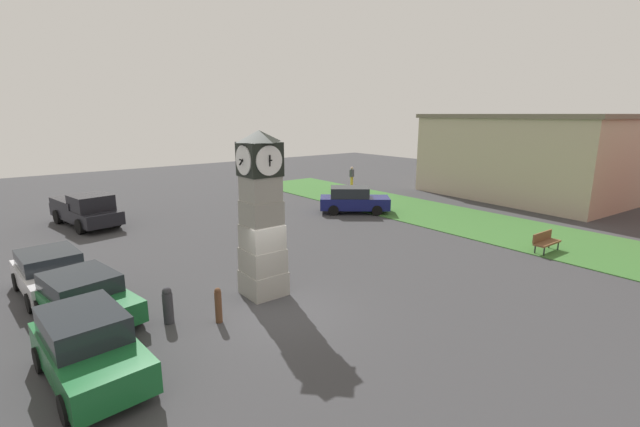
% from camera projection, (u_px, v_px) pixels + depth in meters
% --- Properties ---
extents(ground_plane, '(81.37, 81.37, 0.00)m').
position_uv_depth(ground_plane, '(278.00, 312.00, 13.43)').
color(ground_plane, '#38383A').
extents(clock_tower, '(1.45, 1.47, 5.57)m').
position_uv_depth(clock_tower, '(262.00, 219.00, 14.21)').
color(clock_tower, gray).
rests_on(clock_tower, ground_plane).
extents(bollard_near_tower, '(0.21, 0.21, 1.09)m').
position_uv_depth(bollard_near_tower, '(218.00, 305.00, 12.66)').
color(bollard_near_tower, brown).
rests_on(bollard_near_tower, ground_plane).
extents(bollard_mid_row, '(0.30, 0.30, 1.14)m').
position_uv_depth(bollard_mid_row, '(168.00, 305.00, 12.61)').
color(bollard_mid_row, '#333338').
rests_on(bollard_mid_row, ground_plane).
extents(car_navy_sedan, '(3.97, 2.25, 1.45)m').
position_uv_depth(car_navy_sedan, '(52.00, 272.00, 14.72)').
color(car_navy_sedan, silver).
rests_on(car_navy_sedan, ground_plane).
extents(car_near_tower, '(4.11, 2.59, 1.42)m').
position_uv_depth(car_near_tower, '(84.00, 298.00, 12.74)').
color(car_near_tower, '#19602D').
rests_on(car_near_tower, ground_plane).
extents(car_by_building, '(4.07, 2.11, 1.62)m').
position_uv_depth(car_by_building, '(88.00, 347.00, 9.89)').
color(car_by_building, '#19602D').
rests_on(car_by_building, ground_plane).
extents(car_silver_hatch, '(4.07, 4.43, 1.63)m').
position_uv_depth(car_silver_hatch, '(353.00, 200.00, 26.80)').
color(car_silver_hatch, navy).
rests_on(car_silver_hatch, ground_plane).
extents(pickup_truck, '(5.69, 2.89, 1.85)m').
position_uv_depth(pickup_truck, '(85.00, 209.00, 23.64)').
color(pickup_truck, black).
rests_on(pickup_truck, ground_plane).
extents(bench, '(0.57, 1.61, 0.90)m').
position_uv_depth(bench, '(545.00, 241.00, 19.16)').
color(bench, brown).
rests_on(bench, ground_plane).
extents(pedestrian_crossing_lot, '(0.35, 0.46, 1.70)m').
position_uv_depth(pedestrian_crossing_lot, '(352.00, 175.00, 36.45)').
color(pedestrian_crossing_lot, gold).
rests_on(pedestrian_crossing_lot, ground_plane).
extents(warehouse_blue_far, '(14.35, 11.01, 6.08)m').
position_uv_depth(warehouse_blue_far, '(530.00, 156.00, 31.88)').
color(warehouse_blue_far, '#B7A88E').
rests_on(warehouse_blue_far, ground_plane).
extents(grass_verge_far, '(48.82, 6.14, 0.04)m').
position_uv_depth(grass_verge_far, '(560.00, 241.00, 20.80)').
color(grass_verge_far, '#386B2D').
rests_on(grass_verge_far, ground_plane).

